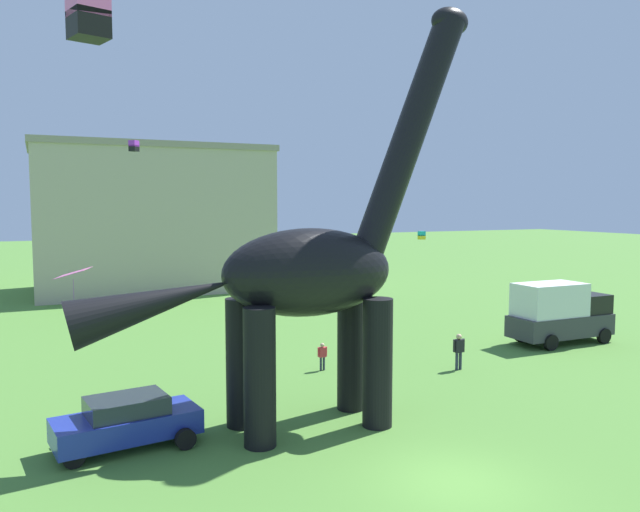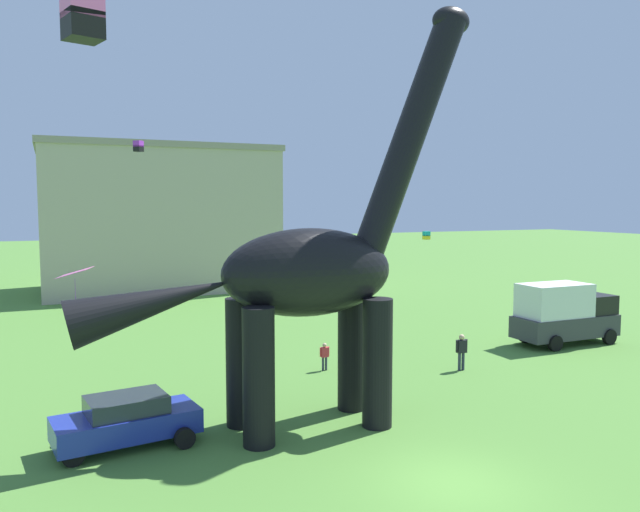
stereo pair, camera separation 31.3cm
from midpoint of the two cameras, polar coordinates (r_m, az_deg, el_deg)
name	(u,v)px [view 1 (the left image)]	position (r m, az deg, el deg)	size (l,w,h in m)	color
ground_plane	(454,483)	(17.56, 11.74, -19.84)	(240.00, 240.00, 0.00)	#4C7F33
dinosaur_sculpture	(307,272)	(19.89, -1.65, -1.52)	(13.49, 2.86, 14.10)	black
parked_sedan_left	(127,421)	(20.03, -17.85, -14.32)	(4.40, 2.33, 1.55)	navy
parked_box_truck	(559,312)	(34.62, 20.98, -4.86)	(5.62, 2.37, 3.20)	#38383D
person_far_spectator	(322,354)	(27.34, -0.11, -9.03)	(0.46, 0.20, 1.22)	#2D3347
person_vendor_side	(459,348)	(28.03, 12.39, -8.31)	(0.60, 0.26, 1.60)	#2D3347
kite_mid_left	(422,235)	(39.10, 9.15, 1.90)	(0.37, 0.37, 0.52)	#19B2B7
kite_high_right	(88,14)	(13.00, -21.31, 20.09)	(0.78, 0.78, 0.90)	pink
kite_mid_right	(73,273)	(22.32, -22.24, -1.48)	(1.34, 1.58, 1.70)	pink
kite_far_left	(134,146)	(34.41, -17.08, 9.70)	(0.57, 0.57, 0.57)	purple
background_building_block	(152,218)	(54.46, -15.43, 3.40)	(18.92, 11.39, 12.11)	#B7A893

